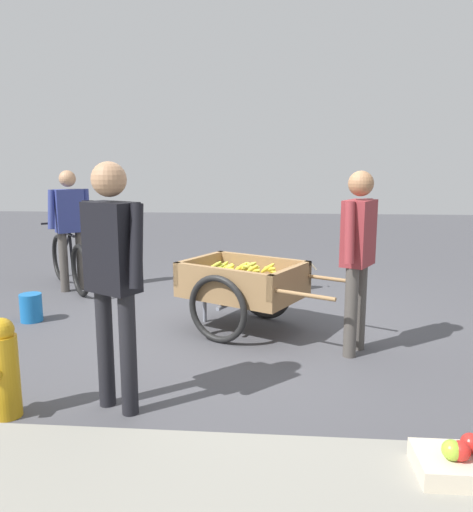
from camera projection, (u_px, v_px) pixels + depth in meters
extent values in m
plane|color=#47474C|center=(232.00, 330.00, 5.02)|extent=(24.00, 24.00, 0.00)
cube|color=#937047|center=(243.00, 291.00, 4.97)|extent=(1.35, 1.22, 0.10)
cube|color=#937047|center=(200.00, 268.00, 5.22)|extent=(0.43, 0.73, 0.24)
cube|color=#937047|center=(290.00, 280.00, 4.66)|extent=(0.43, 0.73, 0.24)
cube|color=#937047|center=(222.00, 281.00, 4.63)|extent=(1.00, 0.57, 0.24)
cube|color=#937047|center=(262.00, 267.00, 5.25)|extent=(1.00, 0.57, 0.24)
torus|color=black|center=(217.00, 309.00, 4.62)|extent=(0.59, 0.35, 0.64)
torus|color=black|center=(265.00, 289.00, 5.35)|extent=(0.59, 0.35, 0.64)
cylinder|color=gray|center=(243.00, 298.00, 4.98)|extent=(0.45, 0.80, 0.04)
cylinder|color=#937047|center=(305.00, 295.00, 4.22)|extent=(0.50, 0.29, 0.04)
cylinder|color=#937047|center=(335.00, 279.00, 4.79)|extent=(0.50, 0.29, 0.04)
cylinder|color=gray|center=(205.00, 305.00, 5.26)|extent=(0.04, 0.04, 0.35)
ellipsoid|color=gold|center=(227.00, 272.00, 5.06)|extent=(0.17, 0.11, 0.15)
ellipsoid|color=gold|center=(224.00, 271.00, 5.06)|extent=(0.18, 0.15, 0.05)
ellipsoid|color=gold|center=(222.00, 270.00, 5.07)|extent=(0.17, 0.14, 0.14)
ellipsoid|color=gold|center=(231.00, 273.00, 4.82)|extent=(0.17, 0.13, 0.13)
ellipsoid|color=gold|center=(230.00, 272.00, 4.82)|extent=(0.17, 0.15, 0.10)
ellipsoid|color=gold|center=(229.00, 271.00, 4.82)|extent=(0.18, 0.13, 0.05)
ellipsoid|color=gold|center=(228.00, 270.00, 4.81)|extent=(0.17, 0.16, 0.09)
ellipsoid|color=gold|center=(227.00, 269.00, 4.81)|extent=(0.19, 0.08, 0.13)
ellipsoid|color=gold|center=(241.00, 273.00, 5.26)|extent=(0.14, 0.16, 0.14)
ellipsoid|color=gold|center=(239.00, 272.00, 5.27)|extent=(0.15, 0.16, 0.04)
ellipsoid|color=gold|center=(236.00, 270.00, 5.27)|extent=(0.17, 0.12, 0.15)
ellipsoid|color=gold|center=(219.00, 276.00, 5.07)|extent=(0.17, 0.08, 0.15)
ellipsoid|color=gold|center=(217.00, 275.00, 5.08)|extent=(0.16, 0.16, 0.08)
ellipsoid|color=gold|center=(215.00, 274.00, 5.08)|extent=(0.18, 0.13, 0.09)
ellipsoid|color=gold|center=(214.00, 273.00, 5.08)|extent=(0.16, 0.15, 0.14)
ellipsoid|color=gold|center=(226.00, 268.00, 5.39)|extent=(0.18, 0.12, 0.12)
ellipsoid|color=gold|center=(225.00, 267.00, 5.39)|extent=(0.15, 0.16, 0.05)
ellipsoid|color=gold|center=(222.00, 266.00, 5.40)|extent=(0.17, 0.09, 0.15)
ellipsoid|color=gold|center=(257.00, 273.00, 4.72)|extent=(0.17, 0.11, 0.15)
ellipsoid|color=gold|center=(255.00, 272.00, 4.72)|extent=(0.17, 0.15, 0.09)
ellipsoid|color=gold|center=(253.00, 271.00, 4.72)|extent=(0.16, 0.16, 0.08)
ellipsoid|color=gold|center=(252.00, 270.00, 4.72)|extent=(0.17, 0.14, 0.14)
ellipsoid|color=gold|center=(253.00, 268.00, 4.99)|extent=(0.18, 0.09, 0.15)
ellipsoid|color=gold|center=(251.00, 267.00, 5.00)|extent=(0.19, 0.08, 0.05)
ellipsoid|color=gold|center=(249.00, 266.00, 5.00)|extent=(0.18, 0.11, 0.13)
ellipsoid|color=gold|center=(221.00, 270.00, 4.84)|extent=(0.16, 0.12, 0.15)
ellipsoid|color=gold|center=(220.00, 269.00, 4.84)|extent=(0.19, 0.07, 0.10)
ellipsoid|color=gold|center=(218.00, 268.00, 4.84)|extent=(0.15, 0.17, 0.05)
ellipsoid|color=gold|center=(217.00, 267.00, 4.84)|extent=(0.19, 0.11, 0.10)
ellipsoid|color=gold|center=(216.00, 266.00, 4.84)|extent=(0.17, 0.13, 0.14)
ellipsoid|color=gold|center=(231.00, 272.00, 5.31)|extent=(0.17, 0.13, 0.14)
ellipsoid|color=gold|center=(230.00, 271.00, 5.31)|extent=(0.19, 0.07, 0.10)
ellipsoid|color=gold|center=(229.00, 270.00, 5.31)|extent=(0.15, 0.17, 0.05)
ellipsoid|color=gold|center=(227.00, 269.00, 5.31)|extent=(0.18, 0.13, 0.10)
ellipsoid|color=gold|center=(226.00, 268.00, 5.30)|extent=(0.18, 0.07, 0.14)
ellipsoid|color=gold|center=(246.00, 271.00, 5.10)|extent=(0.19, 0.09, 0.12)
ellipsoid|color=gold|center=(245.00, 270.00, 5.10)|extent=(0.17, 0.15, 0.11)
ellipsoid|color=gold|center=(243.00, 269.00, 5.10)|extent=(0.17, 0.16, 0.05)
ellipsoid|color=gold|center=(242.00, 268.00, 5.10)|extent=(0.15, 0.17, 0.10)
ellipsoid|color=gold|center=(241.00, 267.00, 5.10)|extent=(0.17, 0.10, 0.15)
ellipsoid|color=gold|center=(264.00, 283.00, 4.51)|extent=(0.17, 0.12, 0.15)
ellipsoid|color=gold|center=(261.00, 281.00, 4.52)|extent=(0.18, 0.07, 0.05)
ellipsoid|color=gold|center=(259.00, 280.00, 4.52)|extent=(0.15, 0.16, 0.14)
ellipsoid|color=gold|center=(272.00, 271.00, 5.04)|extent=(0.18, 0.09, 0.13)
ellipsoid|color=gold|center=(271.00, 270.00, 5.04)|extent=(0.16, 0.17, 0.09)
ellipsoid|color=gold|center=(269.00, 269.00, 5.04)|extent=(0.17, 0.16, 0.09)
ellipsoid|color=gold|center=(268.00, 268.00, 5.04)|extent=(0.18, 0.10, 0.14)
cylinder|color=#4C4742|center=(351.00, 313.00, 4.27)|extent=(0.11, 0.11, 0.78)
cylinder|color=#4C4742|center=(360.00, 306.00, 4.45)|extent=(0.11, 0.11, 0.78)
cube|color=maroon|center=(359.00, 233.00, 4.24)|extent=(0.34, 0.39, 0.55)
sphere|color=#9E704C|center=(361.00, 184.00, 4.16)|extent=(0.21, 0.21, 0.21)
cylinder|color=maroon|center=(350.00, 233.00, 4.05)|extent=(0.08, 0.15, 0.50)
cylinder|color=maroon|center=(367.00, 227.00, 4.42)|extent=(0.08, 0.11, 0.50)
torus|color=black|center=(60.00, 258.00, 7.08)|extent=(0.45, 0.56, 0.66)
torus|color=black|center=(80.00, 270.00, 6.25)|extent=(0.45, 0.56, 0.66)
cylinder|color=black|center=(68.00, 234.00, 6.59)|extent=(0.40, 0.50, 0.04)
cylinder|color=black|center=(71.00, 248.00, 6.53)|extent=(0.09, 0.10, 0.45)
cylinder|color=black|center=(65.00, 249.00, 6.78)|extent=(0.35, 0.44, 0.43)
ellipsoid|color=black|center=(70.00, 228.00, 6.46)|extent=(0.20, 0.08, 0.06)
cylinder|color=black|center=(58.00, 223.00, 6.95)|extent=(0.38, 0.30, 0.03)
cylinder|color=#4C4742|center=(64.00, 262.00, 6.47)|extent=(0.11, 0.11, 0.77)
cylinder|color=#4C4742|center=(81.00, 261.00, 6.59)|extent=(0.11, 0.11, 0.77)
cube|color=navy|center=(69.00, 211.00, 6.41)|extent=(0.39, 0.37, 0.54)
sphere|color=tan|center=(67.00, 179.00, 6.34)|extent=(0.21, 0.21, 0.21)
cylinder|color=navy|center=(51.00, 210.00, 6.29)|extent=(0.08, 0.15, 0.50)
cylinder|color=navy|center=(86.00, 208.00, 6.53)|extent=(0.08, 0.09, 0.49)
ellipsoid|color=beige|center=(293.00, 270.00, 6.57)|extent=(0.47, 0.29, 0.18)
sphere|color=beige|center=(273.00, 266.00, 6.51)|extent=(0.14, 0.14, 0.14)
cylinder|color=beige|center=(313.00, 266.00, 6.62)|extent=(0.11, 0.05, 0.12)
cylinder|color=beige|center=(284.00, 285.00, 6.53)|extent=(0.04, 0.04, 0.18)
cylinder|color=beige|center=(281.00, 283.00, 6.63)|extent=(0.04, 0.04, 0.18)
cylinder|color=beige|center=(303.00, 284.00, 6.58)|extent=(0.04, 0.04, 0.18)
cylinder|color=beige|center=(301.00, 282.00, 6.68)|extent=(0.04, 0.04, 0.18)
cylinder|color=gold|center=(5.00, 377.00, 3.26)|extent=(0.18, 0.18, 0.55)
sphere|color=gold|center=(1.00, 330.00, 3.21)|extent=(0.16, 0.16, 0.16)
cylinder|color=#1966B2|center=(31.00, 308.00, 5.28)|extent=(0.23, 0.23, 0.29)
cube|color=beige|center=(460.00, 477.00, 2.49)|extent=(0.44, 0.32, 0.22)
sphere|color=red|center=(471.00, 443.00, 2.50)|extent=(0.10, 0.10, 0.10)
sphere|color=red|center=(460.00, 451.00, 2.43)|extent=(0.10, 0.10, 0.10)
sphere|color=#99BF33|center=(452.00, 450.00, 2.44)|extent=(0.10, 0.10, 0.10)
cylinder|color=black|center=(128.00, 355.00, 3.28)|extent=(0.11, 0.11, 0.82)
cylinder|color=black|center=(105.00, 348.00, 3.40)|extent=(0.11, 0.11, 0.82)
cube|color=black|center=(112.00, 247.00, 3.21)|extent=(0.39, 0.34, 0.58)
sphere|color=tan|center=(109.00, 179.00, 3.14)|extent=(0.22, 0.22, 0.22)
cylinder|color=black|center=(136.00, 246.00, 3.09)|extent=(0.08, 0.17, 0.53)
cylinder|color=black|center=(89.00, 240.00, 3.33)|extent=(0.08, 0.12, 0.53)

